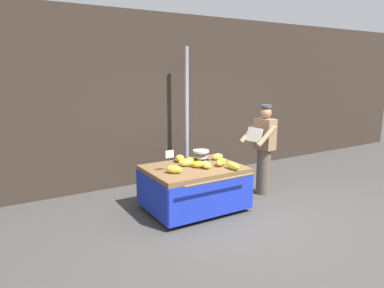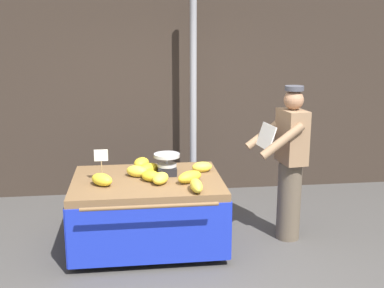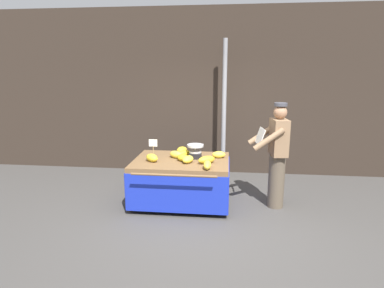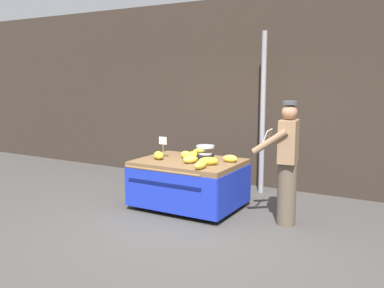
% 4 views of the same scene
% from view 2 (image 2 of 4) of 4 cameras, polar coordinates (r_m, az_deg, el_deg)
% --- Properties ---
extents(ground_plane, '(60.00, 60.00, 0.00)m').
position_cam_2_polar(ground_plane, '(4.75, 0.94, -15.60)').
color(ground_plane, '#423F3D').
extents(back_wall, '(16.00, 0.24, 3.49)m').
position_cam_2_polar(back_wall, '(6.88, -2.24, 8.79)').
color(back_wall, '#332821').
rests_on(back_wall, ground).
extents(street_pole, '(0.09, 0.09, 2.81)m').
position_cam_2_polar(street_pole, '(6.43, 0.14, 5.41)').
color(street_pole, gray).
rests_on(street_pole, ground).
extents(banana_cart, '(1.59, 1.40, 0.76)m').
position_cam_2_polar(banana_cart, '(5.22, -5.25, -6.22)').
color(banana_cart, brown).
rests_on(banana_cart, ground).
extents(weighing_scale, '(0.28, 0.28, 0.23)m').
position_cam_2_polar(weighing_scale, '(5.25, -2.96, -2.38)').
color(weighing_scale, black).
rests_on(weighing_scale, banana_cart).
extents(price_sign, '(0.14, 0.01, 0.34)m').
position_cam_2_polar(price_sign, '(5.07, -10.61, -1.67)').
color(price_sign, '#997A51').
rests_on(price_sign, banana_cart).
extents(banana_bunch_0, '(0.28, 0.24, 0.12)m').
position_cam_2_polar(banana_bunch_0, '(5.23, -6.49, -3.19)').
color(banana_bunch_0, yellow).
rests_on(banana_bunch_0, banana_cart).
extents(banana_bunch_1, '(0.24, 0.27, 0.13)m').
position_cam_2_polar(banana_bunch_1, '(5.52, -5.95, -2.25)').
color(banana_bunch_1, gold).
rests_on(banana_bunch_1, banana_cart).
extents(banana_bunch_2, '(0.24, 0.17, 0.11)m').
position_cam_2_polar(banana_bunch_2, '(5.37, 1.19, -2.70)').
color(banana_bunch_2, yellow).
rests_on(banana_bunch_2, banana_cart).
extents(banana_bunch_3, '(0.23, 0.28, 0.11)m').
position_cam_2_polar(banana_bunch_3, '(4.98, -3.72, -4.03)').
color(banana_bunch_3, yellow).
rests_on(banana_bunch_3, banana_cart).
extents(banana_bunch_4, '(0.29, 0.28, 0.12)m').
position_cam_2_polar(banana_bunch_4, '(5.29, -5.14, -2.94)').
color(banana_bunch_4, gold).
rests_on(banana_bunch_4, banana_cart).
extents(banana_bunch_5, '(0.29, 0.29, 0.12)m').
position_cam_2_polar(banana_bunch_5, '(4.99, -10.53, -4.13)').
color(banana_bunch_5, yellow).
rests_on(banana_bunch_5, banana_cart).
extents(banana_bunch_6, '(0.32, 0.29, 0.12)m').
position_cam_2_polar(banana_bunch_6, '(5.00, -0.27, -3.87)').
color(banana_bunch_6, gold).
rests_on(banana_bunch_6, banana_cart).
extents(banana_bunch_7, '(0.12, 0.30, 0.12)m').
position_cam_2_polar(banana_bunch_7, '(4.73, 0.51, -4.90)').
color(banana_bunch_7, yellow).
rests_on(banana_bunch_7, banana_cart).
extents(banana_bunch_8, '(0.26, 0.25, 0.11)m').
position_cam_2_polar(banana_bunch_8, '(5.06, -4.86, -3.76)').
color(banana_bunch_8, gold).
rests_on(banana_bunch_8, banana_cart).
extents(vendor_person, '(0.62, 0.57, 1.71)m').
position_cam_2_polar(vendor_person, '(5.39, 11.36, -2.21)').
color(vendor_person, brown).
rests_on(vendor_person, ground).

